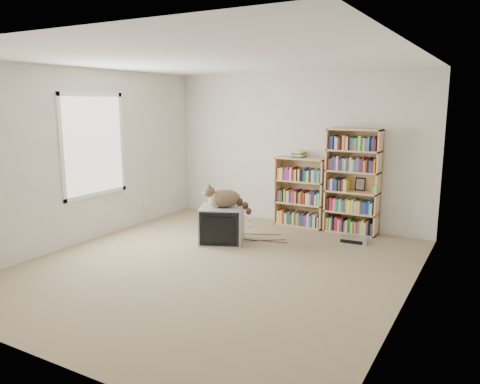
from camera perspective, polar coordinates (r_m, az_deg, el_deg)
The scene contains 17 objects.
floor at distance 5.93m, azimuth -2.86°, elevation -9.03°, with size 4.50×5.00×0.01m, color #9A8968.
wall_back at distance 7.83m, azimuth 6.91°, elevation 5.20°, with size 4.50×0.02×2.50m, color silver.
wall_front at distance 3.79m, azimuth -23.68°, elevation -1.76°, with size 4.50×0.02×2.50m, color silver.
wall_left at distance 7.08m, azimuth -18.58°, elevation 4.10°, with size 0.02×5.00×2.50m, color silver.
wall_right at distance 4.82m, azimuth 20.23°, elevation 1.03°, with size 0.02×5.00×2.50m, color silver.
ceiling at distance 5.59m, azimuth -3.11°, elevation 15.82°, with size 4.50×5.00×0.02m, color white.
window at distance 7.19m, azimuth -17.40°, elevation 5.47°, with size 0.02×1.22×1.52m, color white.
crt_tv at distance 6.84m, azimuth -2.22°, elevation -3.97°, with size 0.78×0.75×0.53m.
cat at distance 6.70m, azimuth -1.45°, elevation -1.10°, with size 0.77×0.53×0.55m.
bookcase_tall at distance 7.44m, azimuth 13.57°, elevation 1.00°, with size 0.81×0.30×1.63m.
bookcase_short at distance 7.76m, azimuth 7.41°, elevation -0.33°, with size 0.83×0.30×1.14m.
book_stack at distance 7.66m, azimuth 7.21°, elevation 4.59°, with size 0.19×0.24×0.10m, color #B91837.
green_mug at distance 7.34m, azimuth 16.20°, elevation 0.28°, with size 0.10×0.10×0.11m, color #55A830.
framed_print at distance 7.49m, azimuth 14.46°, elevation 0.94°, with size 0.15×0.01×0.20m, color black.
dvd_player at distance 7.06m, azimuth 13.81°, elevation -5.68°, with size 0.37×0.27×0.09m, color silver.
wall_outlet at distance 8.11m, azimuth -11.52°, elevation -1.41°, with size 0.01×0.08×0.13m, color silver.
floor_cables at distance 7.23m, azimuth 0.40°, elevation -5.29°, with size 1.20×0.70×0.01m, color black, non-canonical shape.
Camera 1 is at (2.99, -4.70, 2.02)m, focal length 35.00 mm.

